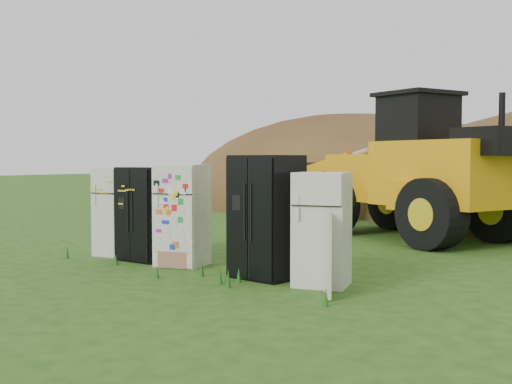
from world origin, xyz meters
The scene contains 9 objects.
ground centered at (0.00, 0.00, 0.00)m, with size 120.00×120.00×0.00m, color #214913.
fridge_leftmost centered at (-2.35, -0.01, 0.87)m, with size 0.77×0.74×1.74m, color silver, non-canonical shape.
fridge_black_side centered at (-1.55, -0.03, 0.88)m, with size 0.92×0.72×1.76m, color black, non-canonical shape.
fridge_sticker centered at (-0.58, -0.03, 0.91)m, with size 0.81×0.75×1.81m, color white, non-canonical shape.
fridge_black_right centered at (1.33, -0.02, 0.99)m, with size 0.99×0.82×1.97m, color black, non-canonical shape.
fridge_open_door centered at (2.37, -0.01, 0.86)m, with size 0.78×0.72×1.71m, color silver, non-canonical shape.
wheel_loader centered at (0.24, 6.45, 1.74)m, with size 7.20×2.92×3.48m, color orange, non-canonical shape.
dirt_mound_left centered at (-5.86, 14.35, 0.00)m, with size 14.72×11.04×7.45m, color #462B16.
dirt_mound_back centered at (-0.48, 17.72, 0.00)m, with size 20.47×13.65×6.69m, color #462B16.
Camera 1 is at (7.61, -8.12, 1.92)m, focal length 45.00 mm.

